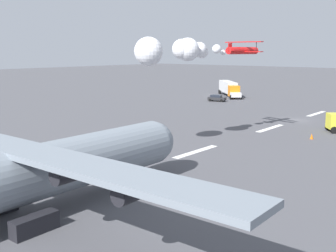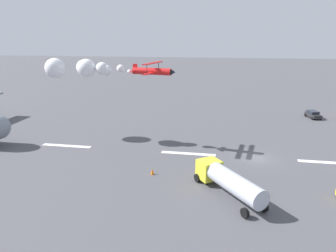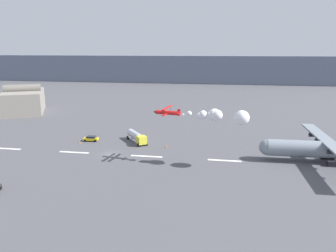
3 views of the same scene
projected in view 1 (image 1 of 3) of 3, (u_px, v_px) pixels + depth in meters
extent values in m
plane|color=#4C4C51|center=(296.00, 120.00, 70.73)|extent=(440.00, 440.00, 0.00)
cube|color=white|center=(316.00, 114.00, 78.02)|extent=(8.00, 0.90, 0.01)
cube|color=white|center=(270.00, 128.00, 63.43)|extent=(8.00, 0.90, 0.01)
cube|color=white|center=(196.00, 152.00, 48.83)|extent=(8.00, 0.90, 0.01)
cylinder|color=gray|center=(24.00, 175.00, 28.79)|extent=(27.58, 4.44, 3.98)
sphere|color=gray|center=(154.00, 142.00, 39.36)|extent=(3.78, 3.78, 3.78)
cube|color=gray|center=(23.00, 150.00, 28.47)|extent=(3.80, 36.29, 0.40)
cylinder|color=black|center=(133.00, 192.00, 22.81)|extent=(2.42, 1.14, 1.10)
cylinder|color=black|center=(70.00, 174.00, 26.15)|extent=(2.42, 1.14, 1.10)
cube|color=black|center=(35.00, 224.00, 26.95)|extent=(3.22, 1.05, 1.20)
cylinder|color=red|center=(242.00, 51.00, 58.17)|extent=(5.97, 1.97, 1.00)
cube|color=red|center=(243.00, 52.00, 58.33)|extent=(1.71, 6.33, 0.12)
cube|color=red|center=(244.00, 42.00, 58.09)|extent=(1.71, 6.33, 0.12)
cylinder|color=black|center=(231.00, 47.00, 59.85)|extent=(0.08, 0.08, 1.34)
cylinder|color=black|center=(256.00, 47.00, 56.56)|extent=(0.08, 0.08, 1.34)
cube|color=red|center=(230.00, 47.00, 56.39)|extent=(0.71, 0.22, 1.10)
cube|color=red|center=(230.00, 50.00, 56.46)|extent=(0.93, 2.07, 0.08)
cone|color=black|center=(257.00, 51.00, 60.28)|extent=(0.83, 0.95, 0.85)
sphere|color=white|center=(223.00, 52.00, 56.01)|extent=(0.70, 0.70, 0.70)
sphere|color=white|center=(217.00, 49.00, 54.93)|extent=(1.18, 1.18, 1.18)
sphere|color=white|center=(202.00, 52.00, 53.43)|extent=(1.65, 1.65, 1.65)
sphere|color=white|center=(199.00, 50.00, 52.87)|extent=(1.90, 1.90, 1.90)
sphere|color=white|center=(182.00, 49.00, 50.74)|extent=(2.44, 2.44, 2.44)
sphere|color=white|center=(188.00, 49.00, 50.92)|extent=(2.85, 2.85, 2.85)
sphere|color=white|center=(149.00, 51.00, 47.14)|extent=(3.27, 3.27, 3.27)
cube|color=silver|center=(236.00, 95.00, 100.64)|extent=(2.89, 2.91, 1.10)
cube|color=orange|center=(234.00, 91.00, 102.47)|extent=(3.46, 3.47, 2.60)
cube|color=silver|center=(228.00, 87.00, 109.05)|extent=(9.77, 9.57, 2.80)
cylinder|color=black|center=(241.00, 97.00, 100.64)|extent=(1.03, 1.02, 1.10)
cylinder|color=black|center=(229.00, 92.00, 113.17)|extent=(1.03, 1.02, 1.10)
cylinder|color=black|center=(228.00, 92.00, 114.35)|extent=(1.03, 1.02, 1.10)
cylinder|color=black|center=(231.00, 97.00, 100.45)|extent=(1.03, 1.02, 1.10)
cylinder|color=black|center=(220.00, 92.00, 112.98)|extent=(1.03, 1.02, 1.10)
cylinder|color=black|center=(219.00, 92.00, 114.16)|extent=(1.03, 1.02, 1.10)
cube|color=yellow|center=(336.00, 121.00, 60.29)|extent=(3.24, 3.20, 2.20)
cylinder|color=black|center=(334.00, 130.00, 59.33)|extent=(0.86, 0.99, 1.00)
cylinder|color=black|center=(328.00, 127.00, 61.69)|extent=(0.86, 0.99, 1.00)
cube|color=#262628|center=(217.00, 99.00, 96.93)|extent=(2.71, 4.36, 0.65)
cube|color=#1E232D|center=(216.00, 96.00, 96.91)|extent=(2.19, 2.75, 0.55)
cylinder|color=black|center=(224.00, 100.00, 97.18)|extent=(0.37, 0.67, 0.64)
cylinder|color=black|center=(213.00, 99.00, 98.39)|extent=(0.37, 0.67, 0.64)
cylinder|color=black|center=(222.00, 101.00, 95.59)|extent=(0.37, 0.67, 0.64)
cylinder|color=black|center=(210.00, 100.00, 96.80)|extent=(0.37, 0.67, 0.64)
cone|color=orange|center=(312.00, 136.00, 55.72)|extent=(0.44, 0.44, 0.75)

